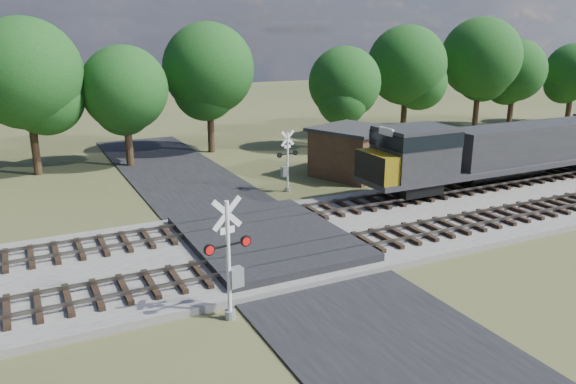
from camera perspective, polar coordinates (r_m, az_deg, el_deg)
ground at (r=26.11m, az=-1.75°, el=-5.87°), size 160.00×160.00×0.00m
ballast_bed at (r=31.65m, az=14.55°, el=-2.11°), size 140.00×10.00×0.30m
road at (r=26.09m, az=-1.75°, el=-5.79°), size 7.00×60.00×0.08m
crossing_panel at (r=26.42m, az=-2.21°, el=-4.87°), size 7.00×9.00×0.62m
track_near at (r=25.73m, az=6.48°, el=-5.32°), size 140.00×2.60×0.33m
track_far at (r=29.79m, az=1.29°, el=-2.19°), size 140.00×2.60×0.33m
crossing_signal_near at (r=19.56m, az=-5.81°, el=-7.82°), size 1.80×0.44×4.47m
crossing_signal_far at (r=34.88m, az=-0.15°, el=2.61°), size 1.56×0.41×3.89m
equipment_shed at (r=39.06m, az=6.70°, el=4.12°), size 6.48×6.48×3.40m
treeline at (r=45.97m, az=-3.47°, el=11.80°), size 78.57×10.77×11.08m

